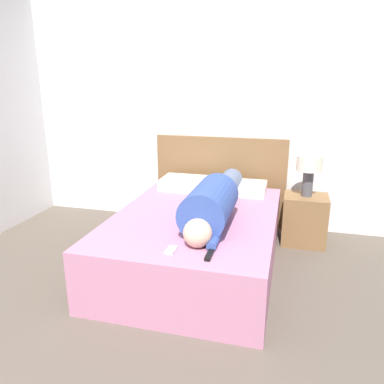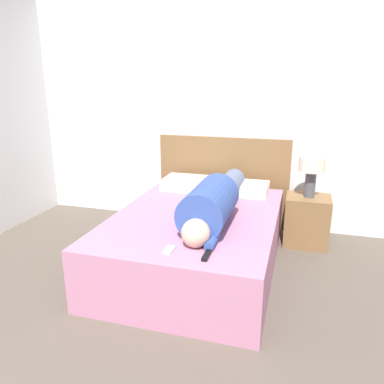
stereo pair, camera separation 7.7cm
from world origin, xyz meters
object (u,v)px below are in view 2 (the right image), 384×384
Objects in this scene: pillow_second at (242,188)px; pillow_near_headboard at (191,183)px; bed at (197,240)px; nightstand at (307,221)px; person_lying at (215,201)px; table_lamp at (312,169)px; cell_phone at (169,250)px; tv_remote at (207,255)px.

pillow_near_headboard is at bearing 180.00° from pillow_second.
bed is 1.26m from nightstand.
bed is at bearing 157.90° from person_lying.
pillow_near_headboard is at bearing -178.88° from table_lamp.
nightstand is 0.94× the size of pillow_second.
person_lying is 0.75m from cell_phone.
table_lamp is 1.87m from cell_phone.
person_lying is at bearing -22.10° from bed.
table_lamp is at bearing 180.00° from nightstand.
table_lamp is at bearing 47.47° from person_lying.
nightstand is 1.30m from pillow_near_headboard.
cell_phone is at bearing -79.05° from pillow_near_headboard.
cell_phone is (0.01, -0.78, 0.26)m from bed.
person_lying is at bearing 99.09° from tv_remote.
person_lying is 3.02× the size of pillow_second.
nightstand is 0.76m from pillow_second.
tv_remote reaches higher than nightstand.
tv_remote is (0.02, -1.57, -0.04)m from pillow_second.
nightstand is 1.25m from person_lying.
table_lamp reaches higher than tv_remote.
nightstand is at bearing 47.47° from person_lying.
bed is at bearing -110.04° from pillow_second.
cell_phone is at bearing -99.72° from pillow_second.
nightstand is at bearing 39.18° from bed.
pillow_near_headboard is at bearing 118.91° from person_lying.
bed is 0.83m from cell_phone.
pillow_near_headboard is (-0.29, 0.77, 0.32)m from bed.
tv_remote is at bearing -4.11° from cell_phone.
person_lying is (0.18, -0.07, 0.42)m from bed.
cell_phone is at bearing -103.02° from person_lying.
table_lamp is 0.72× the size of pillow_near_headboard.
cell_phone reaches higher than bed.
pillow_near_headboard reaches higher than tv_remote.
bed is 3.85× the size of nightstand.
table_lamp is 1.76m from tv_remote.
bed is 13.43× the size of tv_remote.
tv_remote reaches higher than cell_phone.
table_lamp reaches higher than bed.
pillow_near_headboard reaches higher than cell_phone.
nightstand is 0.89× the size of pillow_near_headboard.
cell_phone is (-0.27, -1.55, -0.05)m from pillow_second.
pillow_near_headboard is 1.58m from cell_phone.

